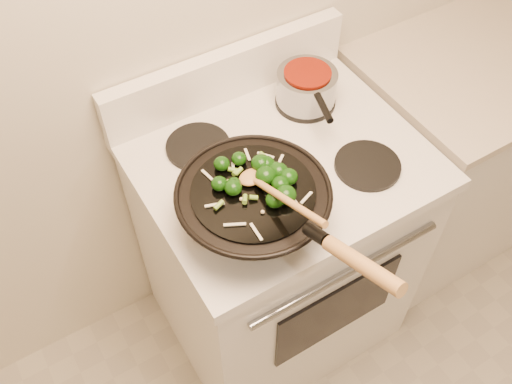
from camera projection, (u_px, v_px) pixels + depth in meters
stove at (276, 247)px, 1.92m from camera, size 0.78×0.67×1.08m
counter_unit at (448, 155)px, 2.21m from camera, size 0.75×0.62×0.91m
wok at (255, 205)px, 1.37m from camera, size 0.38×0.62×0.25m
stirfry at (263, 177)px, 1.33m from camera, size 0.24×0.26×0.04m
wooden_spoon at (271, 190)px, 1.28m from camera, size 0.07×0.29×0.12m
saucepan at (307, 87)px, 1.66m from camera, size 0.18×0.28×0.10m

